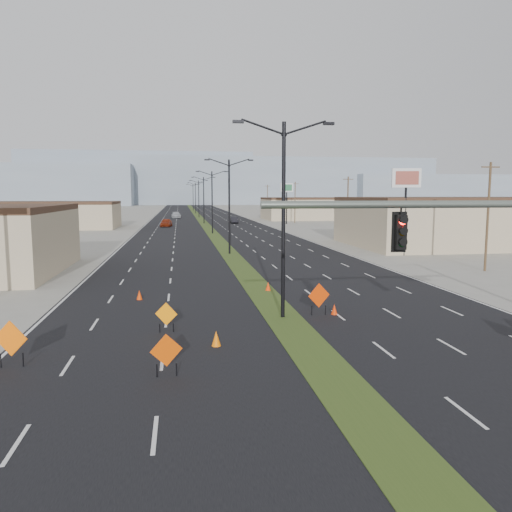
{
  "coord_description": "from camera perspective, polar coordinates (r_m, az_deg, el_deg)",
  "views": [
    {
      "loc": [
        -5.23,
        -12.93,
        6.44
      ],
      "look_at": [
        -1.32,
        12.62,
        3.2
      ],
      "focal_mm": 35.0,
      "sensor_mm": 36.0,
      "label": 1
    }
  ],
  "objects": [
    {
      "name": "ground",
      "position": [
        15.36,
        12.69,
        -17.81
      ],
      "size": [
        600.0,
        600.0,
        0.0
      ],
      "primitive_type": "plane",
      "color": "gray",
      "rests_on": "ground"
    },
    {
      "name": "road_surface",
      "position": [
        113.24,
        -6.06,
        3.84
      ],
      "size": [
        25.0,
        400.0,
        0.02
      ],
      "primitive_type": "cube",
      "color": "black",
      "rests_on": "ground"
    },
    {
      "name": "median_strip",
      "position": [
        113.24,
        -6.06,
        3.84
      ],
      "size": [
        2.0,
        400.0,
        0.04
      ],
      "primitive_type": "cube",
      "color": "#354A1A",
      "rests_on": "ground"
    },
    {
      "name": "building_sw_far",
      "position": [
        101.61,
        -24.04,
        4.16
      ],
      "size": [
        30.0,
        14.0,
        4.5
      ],
      "primitive_type": "cube",
      "color": "#C3AE8B",
      "rests_on": "ground"
    },
    {
      "name": "building_se_near",
      "position": [
        70.06,
        25.41,
        3.43
      ],
      "size": [
        36.0,
        18.0,
        5.5
      ],
      "primitive_type": "cube",
      "color": "#C3AE8B",
      "rests_on": "ground"
    },
    {
      "name": "building_se_far",
      "position": [
        130.37,
        10.71,
        5.28
      ],
      "size": [
        44.0,
        16.0,
        5.0
      ],
      "primitive_type": "cube",
      "color": "#C3AE8B",
      "rests_on": "ground"
    },
    {
      "name": "mesa_center",
      "position": [
        316.28,
        -0.48,
        8.5
      ],
      "size": [
        220.0,
        50.0,
        28.0
      ],
      "primitive_type": "cube",
      "color": "gray",
      "rests_on": "ground"
    },
    {
      "name": "mesa_east",
      "position": [
        355.09,
        22.92,
        6.99
      ],
      "size": [
        160.0,
        50.0,
        18.0
      ],
      "primitive_type": "cube",
      "color": "gray",
      "rests_on": "ground"
    },
    {
      "name": "mesa_backdrop",
      "position": [
        333.99,
        -13.1,
        8.59
      ],
      "size": [
        140.0,
        50.0,
        32.0
      ],
      "primitive_type": "cube",
      "color": "gray",
      "rests_on": "ground"
    },
    {
      "name": "streetlight_0",
      "position": [
        25.5,
        3.15,
        4.84
      ],
      "size": [
        5.15,
        0.24,
        10.02
      ],
      "color": "black",
      "rests_on": "ground"
    },
    {
      "name": "streetlight_1",
      "position": [
        53.2,
        -3.08,
        6.03
      ],
      "size": [
        5.15,
        0.24,
        10.02
      ],
      "color": "black",
      "rests_on": "ground"
    },
    {
      "name": "streetlight_2",
      "position": [
        81.11,
        -5.04,
        6.39
      ],
      "size": [
        5.15,
        0.24,
        10.02
      ],
      "color": "black",
      "rests_on": "ground"
    },
    {
      "name": "streetlight_3",
      "position": [
        109.06,
        -5.99,
        6.56
      ],
      "size": [
        5.15,
        0.24,
        10.02
      ],
      "color": "black",
      "rests_on": "ground"
    },
    {
      "name": "streetlight_4",
      "position": [
        137.04,
        -6.56,
        6.66
      ],
      "size": [
        5.15,
        0.24,
        10.02
      ],
      "color": "black",
      "rests_on": "ground"
    },
    {
      "name": "streetlight_5",
      "position": [
        165.02,
        -6.94,
        6.73
      ],
      "size": [
        5.15,
        0.24,
        10.02
      ],
      "color": "black",
      "rests_on": "ground"
    },
    {
      "name": "streetlight_6",
      "position": [
        193.01,
        -7.2,
        6.78
      ],
      "size": [
        5.15,
        0.24,
        10.02
      ],
      "color": "black",
      "rests_on": "ground"
    },
    {
      "name": "utility_pole_0",
      "position": [
        45.59,
        24.98,
        4.26
      ],
      "size": [
        1.6,
        0.2,
        9.0
      ],
      "color": "#4C3823",
      "rests_on": "ground"
    },
    {
      "name": "utility_pole_1",
      "position": [
        77.19,
        10.43,
        5.71
      ],
      "size": [
        1.6,
        0.2,
        9.0
      ],
      "color": "#4C3823",
      "rests_on": "ground"
    },
    {
      "name": "utility_pole_2",
      "position": [
        110.86,
        4.48,
        6.2
      ],
      "size": [
        1.6,
        0.2,
        9.0
      ],
      "color": "#4C3823",
      "rests_on": "ground"
    },
    {
      "name": "utility_pole_3",
      "position": [
        145.15,
        1.31,
        6.44
      ],
      "size": [
        1.6,
        0.2,
        9.0
      ],
      "color": "#4C3823",
      "rests_on": "ground"
    },
    {
      "name": "car_left",
      "position": [
        99.39,
        -10.21,
        3.78
      ],
      "size": [
        2.52,
        4.97,
        1.62
      ],
      "primitive_type": "imported",
      "rotation": [
        0.0,
        0.0,
        -0.13
      ],
      "color": "maroon",
      "rests_on": "ground"
    },
    {
      "name": "car_mid",
      "position": [
        108.93,
        -2.52,
        4.11
      ],
      "size": [
        1.53,
        4.27,
        1.4
      ],
      "primitive_type": "imported",
      "rotation": [
        0.0,
        0.0,
        0.01
      ],
      "color": "black",
      "rests_on": "ground"
    },
    {
      "name": "car_far",
      "position": [
        133.78,
        -9.11,
        4.63
      ],
      "size": [
        2.63,
        5.72,
        1.62
      ],
      "primitive_type": "imported",
      "rotation": [
        0.0,
        0.0,
        0.07
      ],
      "color": "#AFB2B9",
      "rests_on": "ground"
    },
    {
      "name": "construction_sign_0",
      "position": [
        20.78,
        -26.23,
        -8.6
      ],
      "size": [
        1.3,
        0.43,
        1.8
      ],
      "rotation": [
        0.0,
        0.0,
        -0.29
      ],
      "color": "#F76205",
      "rests_on": "ground"
    },
    {
      "name": "construction_sign_1",
      "position": [
        18.11,
        -10.21,
        -10.73
      ],
      "size": [
        1.13,
        0.38,
        1.56
      ],
      "rotation": [
        0.0,
        0.0,
        0.29
      ],
      "color": "#D54604",
      "rests_on": "ground"
    },
    {
      "name": "construction_sign_2",
      "position": [
        23.66,
        -10.22,
        -6.67
      ],
      "size": [
        1.03,
        0.38,
        1.43
      ],
      "rotation": [
        0.0,
        0.0,
        -0.32
      ],
      "color": "orange",
      "rests_on": "ground"
    },
    {
      "name": "construction_sign_3",
      "position": [
        26.73,
        7.2,
        -4.61
      ],
      "size": [
        1.26,
        0.4,
        1.73
      ],
      "rotation": [
        0.0,
        0.0,
        0.28
      ],
      "color": "#DA3704",
      "rests_on": "ground"
    },
    {
      "name": "cone_0",
      "position": [
        21.47,
        -4.57,
        -9.4
      ],
      "size": [
        0.43,
        0.43,
        0.67
      ],
      "primitive_type": "cone",
      "rotation": [
        0.0,
        0.0,
        -0.06
      ],
      "color": "orange",
      "rests_on": "ground"
    },
    {
      "name": "cone_1",
      "position": [
        27.13,
        8.94,
        -6.05
      ],
      "size": [
        0.44,
        0.44,
        0.58
      ],
      "primitive_type": "cone",
      "rotation": [
        0.0,
        0.0,
        0.32
      ],
      "color": "red",
      "rests_on": "ground"
    },
    {
      "name": "cone_2",
      "position": [
        33.17,
        1.39,
        -3.52
      ],
      "size": [
        0.45,
        0.45,
        0.61
      ],
      "primitive_type": "cone",
      "rotation": [
        0.0,
        0.0,
        0.27
      ],
      "color": "#FF3505",
      "rests_on": "ground"
    },
    {
      "name": "cone_3",
      "position": [
        31.29,
        -13.19,
        -4.36
      ],
      "size": [
        0.4,
        0.4,
        0.6
      ],
      "primitive_type": "cone",
      "rotation": [
        0.0,
        0.0,
        -0.13
      ],
      "color": "#E33904",
      "rests_on": "ground"
    },
    {
      "name": "pole_sign_east_near",
      "position": [
        54.25,
        16.79,
        7.79
      ],
      "size": [
        2.95,
        0.97,
        9.04
      ],
      "rotation": [
        0.0,
        0.0,
        -0.22
      ],
      "color": "black",
      "rests_on": "ground"
    },
    {
      "name": "pole_sign_east_far",
      "position": [
        107.39,
        3.53,
        7.43
      ],
      "size": [
        2.85,
        0.66,
        8.67
      ],
      "rotation": [
        0.0,
        0.0,
        0.1
      ],
      "color": "black",
      "rests_on": "ground"
    }
  ]
}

